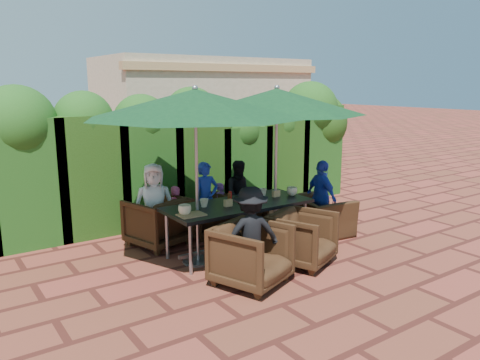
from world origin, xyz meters
TOP-DOWN VIEW (x-y plane):
  - ground at (0.00, 0.00)m, footprint 80.00×80.00m
  - dining_table at (0.02, 0.05)m, footprint 2.20×0.90m
  - umbrella_left at (-0.68, 0.04)m, footprint 2.97×2.97m
  - umbrella_right at (0.71, 0.05)m, footprint 2.64×2.64m
  - chair_far_left at (-0.84, 1.00)m, footprint 0.99×0.96m
  - chair_far_mid at (0.04, 1.07)m, footprint 0.76×0.71m
  - chair_far_right at (0.83, 1.12)m, footprint 0.73×0.70m
  - chair_near_left at (-0.50, -0.99)m, footprint 1.05×1.02m
  - chair_near_right at (0.48, -0.85)m, footprint 1.02×1.00m
  - chair_end_right at (1.65, -0.02)m, footprint 0.74×1.02m
  - adult_far_left at (-0.87, 1.06)m, footprint 0.73×0.60m
  - adult_far_mid at (0.06, 1.06)m, footprint 0.45×0.38m
  - adult_far_right at (0.77, 1.08)m, footprint 0.66×0.55m
  - adult_near_left at (-0.44, -0.89)m, footprint 0.86×0.60m
  - adult_end_right at (1.67, 0.01)m, footprint 0.45×0.77m
  - child_left at (-0.47, 1.08)m, footprint 0.37×0.33m
  - child_right at (0.43, 1.18)m, footprint 0.35×0.32m
  - pedestrian_a at (1.73, 4.28)m, footprint 1.53×1.35m
  - pedestrian_b at (2.19, 4.49)m, footprint 0.94×0.84m
  - pedestrian_c at (3.11, 4.18)m, footprint 1.18×0.95m
  - cup_a at (-0.93, -0.06)m, footprint 0.18×0.18m
  - cup_b at (-0.51, 0.15)m, footprint 0.13×0.13m
  - cup_c at (0.03, -0.21)m, footprint 0.15×0.15m
  - cup_d at (0.59, 0.20)m, footprint 0.13×0.13m
  - cup_e at (0.99, -0.02)m, footprint 0.17×0.17m
  - ketchup_bottle at (-0.06, 0.15)m, footprint 0.04×0.04m
  - sauce_bottle at (-0.13, 0.07)m, footprint 0.04×0.04m
  - serving_tray at (-0.87, -0.13)m, footprint 0.35×0.25m
  - number_block_left at (-0.20, -0.01)m, footprint 0.12×0.06m
  - number_block_right at (0.73, 0.05)m, footprint 0.12×0.06m
  - hedge_wall at (-0.15, 2.32)m, footprint 9.10×1.60m
  - building at (3.50, 6.99)m, footprint 6.20×3.08m

SIDE VIEW (x-z plane):
  - ground at x=0.00m, z-range 0.00..0.00m
  - chair_far_right at x=0.83m, z-range 0.00..0.70m
  - chair_far_mid at x=0.04m, z-range 0.00..0.72m
  - child_right at x=0.43m, z-range 0.00..0.81m
  - chair_near_right at x=0.48m, z-range 0.00..0.82m
  - chair_end_right at x=1.65m, z-range 0.00..0.83m
  - chair_far_left at x=-0.84m, z-range 0.00..0.84m
  - chair_near_left at x=-0.50m, z-range 0.00..0.85m
  - child_left at x=-0.47m, z-range 0.00..0.88m
  - adult_far_right at x=0.77m, z-range 0.00..1.18m
  - adult_far_mid at x=0.06m, z-range 0.00..1.22m
  - adult_near_left at x=-0.44m, z-range 0.00..1.23m
  - adult_end_right at x=1.67m, z-range 0.00..1.24m
  - adult_far_left at x=-0.87m, z-range 0.00..1.29m
  - dining_table at x=0.02m, z-range 0.30..1.05m
  - serving_tray at x=-0.87m, z-range 0.75..0.77m
  - number_block_left at x=-0.20m, z-range 0.75..0.85m
  - number_block_right at x=0.73m, z-range 0.75..0.85m
  - cup_c at x=0.03m, z-range 0.75..0.87m
  - cup_b at x=-0.51m, z-range 0.75..0.87m
  - cup_d at x=0.59m, z-range 0.75..0.87m
  - pedestrian_a at x=1.73m, z-range 0.00..1.62m
  - cup_e at x=0.99m, z-range 0.75..0.88m
  - cup_a at x=-0.93m, z-range 0.75..0.89m
  - pedestrian_b at x=2.19m, z-range 0.00..1.66m
  - ketchup_bottle at x=-0.06m, z-range 0.75..0.92m
  - sauce_bottle at x=-0.13m, z-range 0.75..0.92m
  - pedestrian_c at x=3.11m, z-range 0.00..1.68m
  - hedge_wall at x=-0.15m, z-range 0.08..2.61m
  - building at x=3.50m, z-range 0.01..3.21m
  - umbrella_right at x=0.71m, z-range 0.98..3.44m
  - umbrella_left at x=-0.68m, z-range 0.98..3.44m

